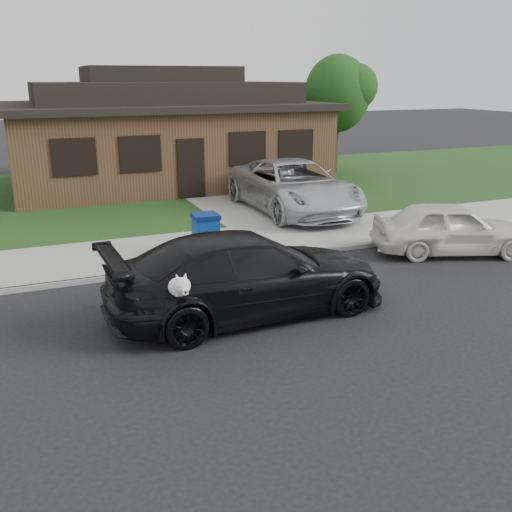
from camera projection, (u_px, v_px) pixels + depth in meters
name	position (u px, v px, depth m)	size (l,w,h in m)	color
ground	(150.00, 343.00, 9.75)	(120.00, 120.00, 0.00)	black
sidewalk	(105.00, 258.00, 14.14)	(60.00, 3.00, 0.12)	gray
curb	(115.00, 277.00, 12.82)	(60.00, 0.12, 0.12)	gray
lawn	(73.00, 198.00, 21.19)	(60.00, 13.00, 0.13)	#193814
driveway	(253.00, 201.00, 20.74)	(4.50, 13.00, 0.14)	gray
sedan	(248.00, 274.00, 10.78)	(5.51, 2.65, 1.57)	black
minivan	(294.00, 186.00, 18.55)	(2.75, 5.95, 1.65)	silver
white_compact	(451.00, 228.00, 14.55)	(1.59, 3.96, 1.35)	silver
recycling_bin	(206.00, 234.00, 14.08)	(0.65, 0.68, 1.04)	navy
house	(163.00, 133.00, 23.79)	(12.60, 8.60, 4.65)	#422B1C
tree_1	(341.00, 92.00, 25.77)	(3.15, 3.00, 5.25)	#332114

